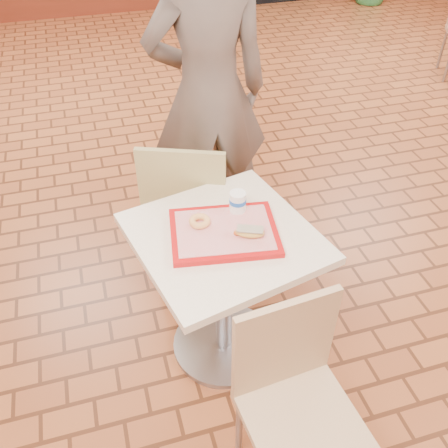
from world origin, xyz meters
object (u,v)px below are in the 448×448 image
object	(u,v)px
chair_main_back	(188,206)
chair_main_front	(294,393)
paper_cup	(238,201)
customer	(208,93)
main_table	(224,276)
long_john_donut	(249,232)
serving_tray	(224,232)
ring_donut	(200,221)

from	to	relation	value
chair_main_back	chair_main_front	bearing A→B (deg)	118.57
chair_main_back	paper_cup	bearing A→B (deg)	129.83
customer	main_table	bearing A→B (deg)	81.48
customer	long_john_donut	world-z (taller)	customer
customer	paper_cup	world-z (taller)	customer
main_table	chair_main_front	bearing A→B (deg)	-82.15
chair_main_front	customer	xyz separation A→B (m)	(0.11, 1.62, 0.46)
main_table	long_john_donut	world-z (taller)	long_john_donut
main_table	serving_tray	xyz separation A→B (m)	(0.00, 0.00, 0.27)
long_john_donut	customer	bearing A→B (deg)	84.21
customer	long_john_donut	bearing A→B (deg)	87.07
chair_main_back	customer	xyz separation A→B (m)	(0.24, 0.42, 0.43)
long_john_donut	ring_donut	bearing A→B (deg)	143.71
main_table	paper_cup	size ratio (longest dim) A/B	8.30
main_table	ring_donut	xyz separation A→B (m)	(-0.09, 0.07, 0.30)
ring_donut	long_john_donut	world-z (taller)	long_john_donut
chair_main_back	serving_tray	bearing A→B (deg)	116.72
chair_main_front	paper_cup	bearing A→B (deg)	84.22
serving_tray	ring_donut	xyz separation A→B (m)	(-0.09, 0.07, 0.03)
chair_main_back	long_john_donut	size ratio (longest dim) A/B	6.87
paper_cup	main_table	bearing A→B (deg)	-130.35
main_table	ring_donut	world-z (taller)	ring_donut
main_table	chair_main_front	size ratio (longest dim) A/B	0.87
main_table	paper_cup	bearing A→B (deg)	49.65
serving_tray	paper_cup	xyz separation A→B (m)	(0.10, 0.11, 0.06)
serving_tray	ring_donut	world-z (taller)	ring_donut
main_table	customer	xyz separation A→B (m)	(0.20, 0.98, 0.44)
main_table	paper_cup	distance (m)	0.36
ring_donut	paper_cup	size ratio (longest dim) A/B	1.01
main_table	ring_donut	distance (m)	0.32
long_john_donut	chair_main_back	bearing A→B (deg)	102.14
serving_tray	main_table	bearing A→B (deg)	-153.43
chair_main_back	ring_donut	bearing A→B (deg)	106.82
chair_main_back	long_john_donut	distance (m)	0.70
chair_main_back	paper_cup	world-z (taller)	chair_main_back
customer	ring_donut	bearing A→B (deg)	75.39
serving_tray	ring_donut	size ratio (longest dim) A/B	4.82
chair_main_back	ring_donut	distance (m)	0.57
chair_main_back	main_table	bearing A→B (deg)	116.72
serving_tray	long_john_donut	world-z (taller)	long_john_donut
customer	ring_donut	xyz separation A→B (m)	(-0.29, -0.91, -0.14)
main_table	serving_tray	bearing A→B (deg)	26.57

